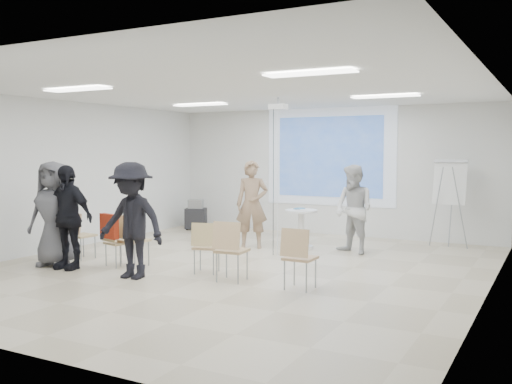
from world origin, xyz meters
The scene contains 30 objects.
floor centered at (0.00, 0.00, -0.05)m, with size 8.00×9.00×0.10m, color beige.
ceiling centered at (0.00, 0.00, 3.05)m, with size 8.00×9.00×0.10m, color white.
wall_back centered at (0.00, 4.55, 1.50)m, with size 8.00×0.10×3.00m, color silver.
wall_left centered at (-4.05, 0.00, 1.50)m, with size 0.10×9.00×3.00m, color silver.
wall_right centered at (4.05, 0.00, 1.50)m, with size 0.10×9.00×3.00m, color silver.
projection_halo centered at (0.00, 4.49, 1.85)m, with size 3.20×0.01×2.30m, color silver.
projection_image centered at (0.00, 4.47, 1.85)m, with size 2.60×0.01×1.90m, color #335EAF.
pedestal_table centered at (0.21, 2.36, 0.45)m, with size 0.74×0.74×0.82m.
player_left centered at (-0.72, 1.96, 1.02)m, with size 0.74×0.50×2.03m, color #9C7C60.
player_right centered at (1.34, 2.31, 0.96)m, with size 0.92×0.74×1.91m, color silver.
controller_left centered at (-0.54, 2.21, 1.34)m, with size 0.04×0.12×0.04m, color silver.
controller_right centered at (1.16, 2.56, 1.29)m, with size 0.04×0.12×0.04m, color silver.
chair_far_left centered at (-2.91, -0.65, 0.51)m, with size 0.44×0.47×0.87m.
chair_left_mid centered at (-1.88, -0.83, 0.48)m, with size 0.47×0.49×0.81m.
chair_left_inner centered at (-1.62, -0.72, 0.53)m, with size 0.46×0.49×0.90m.
chair_center centered at (-0.19, -0.58, 0.50)m, with size 0.50×0.52×0.84m.
chair_right_inner centered at (0.45, -0.89, 0.55)m, with size 0.48×0.51×0.94m.
chair_right_far centered at (1.57, -0.87, 0.53)m, with size 0.42×0.45×0.90m.
red_jacket centered at (-1.86, -0.99, 0.72)m, with size 0.43×0.10×0.41m, color #AA2B14.
laptop centered at (-1.61, -0.62, 0.48)m, with size 0.33×0.24×0.03m, color black.
audience_left centered at (-2.47, -1.33, 1.01)m, with size 1.17×0.70×2.02m, color black.
audience_mid centered at (-1.03, -1.39, 1.03)m, with size 1.33×0.73×2.06m, color black.
audience_outer centered at (-2.87, -1.27, 1.02)m, with size 0.99×0.65×2.03m, color #59585D.
flipchart_easel centered at (2.85, 3.87, 1.33)m, with size 0.78×0.59×1.81m.
av_cart centered at (-3.29, 3.70, 0.35)m, with size 0.62×0.57×0.76m.
ceiling_projector centered at (0.10, 1.49, 2.69)m, with size 0.30×0.25×3.00m.
fluor_panel_nw centered at (-2.00, 2.00, 2.97)m, with size 1.20×0.30×0.02m, color white.
fluor_panel_ne centered at (2.00, 2.00, 2.97)m, with size 1.20×0.30×0.02m, color white.
fluor_panel_sw centered at (-2.00, -1.50, 2.97)m, with size 1.20×0.30×0.02m, color white.
fluor_panel_se centered at (2.00, -1.50, 2.97)m, with size 1.20×0.30×0.02m, color white.
Camera 1 is at (4.84, -8.24, 2.00)m, focal length 40.00 mm.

